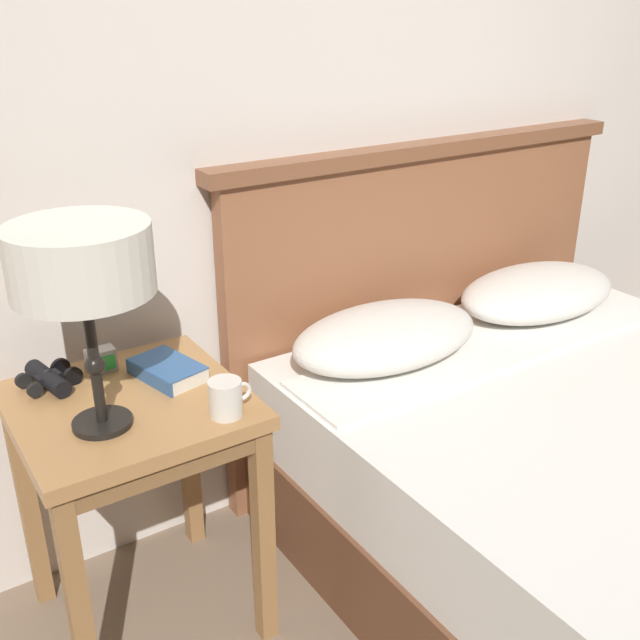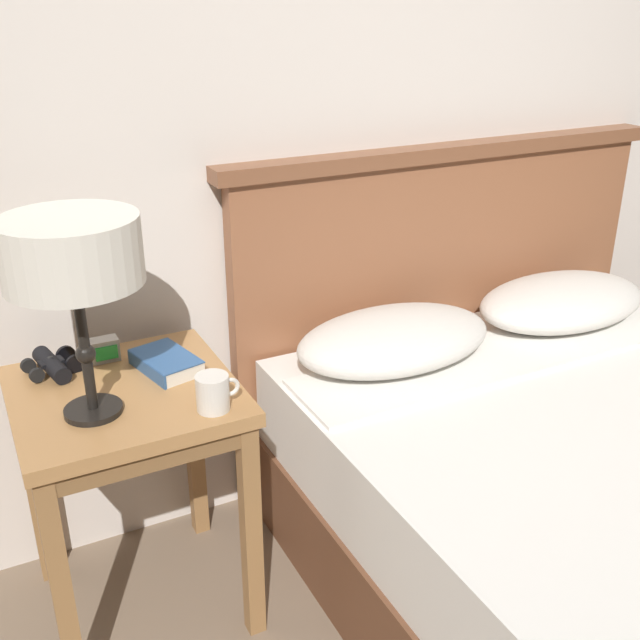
{
  "view_description": "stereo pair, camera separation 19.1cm",
  "coord_description": "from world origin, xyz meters",
  "views": [
    {
      "loc": [
        -1.07,
        -0.94,
        1.53
      ],
      "look_at": [
        -0.11,
        0.52,
        0.76
      ],
      "focal_mm": 42.0,
      "sensor_mm": 36.0,
      "label": 1
    },
    {
      "loc": [
        -0.9,
        -1.04,
        1.53
      ],
      "look_at": [
        -0.11,
        0.52,
        0.76
      ],
      "focal_mm": 42.0,
      "sensor_mm": 36.0,
      "label": 2
    }
  ],
  "objects": [
    {
      "name": "table_lamp",
      "position": [
        -0.7,
        0.49,
        1.03
      ],
      "size": [
        0.29,
        0.29,
        0.45
      ],
      "color": "black",
      "rests_on": "nightstand"
    },
    {
      "name": "binoculars_pair",
      "position": [
        -0.75,
        0.74,
        0.68
      ],
      "size": [
        0.15,
        0.16,
        0.05
      ],
      "color": "black",
      "rests_on": "nightstand"
    },
    {
      "name": "wall_back",
      "position": [
        0.0,
        0.91,
        1.3
      ],
      "size": [
        8.0,
        0.06,
        2.6
      ],
      "color": "silver",
      "rests_on": "ground_plane"
    },
    {
      "name": "nightstand",
      "position": [
        -0.62,
        0.57,
        0.56
      ],
      "size": [
        0.52,
        0.52,
        0.66
      ],
      "color": "#AD7A47",
      "rests_on": "ground_plane"
    },
    {
      "name": "alarm_clock",
      "position": [
        -0.62,
        0.75,
        0.69
      ],
      "size": [
        0.07,
        0.05,
        0.06
      ],
      "color": "#B7B2A8",
      "rests_on": "nightstand"
    },
    {
      "name": "book_on_nightstand",
      "position": [
        -0.5,
        0.63,
        0.68
      ],
      "size": [
        0.15,
        0.21,
        0.04
      ],
      "color": "silver",
      "rests_on": "nightstand"
    },
    {
      "name": "coffee_mug",
      "position": [
        -0.45,
        0.39,
        0.7
      ],
      "size": [
        0.1,
        0.08,
        0.08
      ],
      "color": "silver",
      "rests_on": "nightstand"
    }
  ]
}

